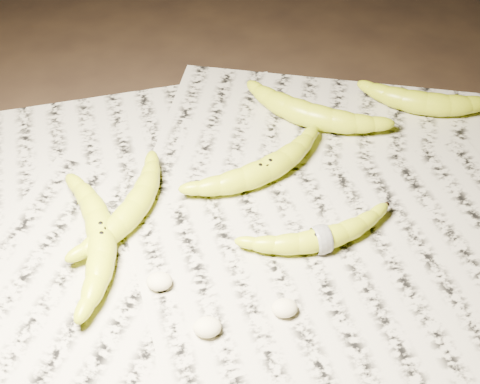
{
  "coord_description": "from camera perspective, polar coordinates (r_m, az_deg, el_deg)",
  "views": [
    {
      "loc": [
        -0.08,
        -0.65,
        0.68
      ],
      "look_at": [
        -0.02,
        -0.01,
        0.05
      ],
      "focal_mm": 50.0,
      "sensor_mm": 36.0,
      "label": 1
    }
  ],
  "objects": [
    {
      "name": "banana_taped",
      "position": [
        0.89,
        6.96,
        -3.87
      ],
      "size": [
        0.2,
        0.09,
        0.03
      ],
      "primitive_type": null,
      "rotation": [
        0.0,
        0.0,
        0.21
      ],
      "color": "yellow",
      "rests_on": "newspaper_patch"
    },
    {
      "name": "newspaper_patch",
      "position": [
        0.93,
        -0.08,
        -2.65
      ],
      "size": [
        0.9,
        0.7,
        0.01
      ],
      "primitive_type": "cube",
      "color": "#B5B09B",
      "rests_on": "ground"
    },
    {
      "name": "banana_left_a",
      "position": [
        0.9,
        -11.79,
        -3.67
      ],
      "size": [
        0.09,
        0.23,
        0.04
      ],
      "primitive_type": null,
      "rotation": [
        0.0,
        0.0,
        1.7
      ],
      "color": "yellow",
      "rests_on": "newspaper_patch"
    },
    {
      "name": "measuring_tape",
      "position": [
        0.89,
        6.96,
        -3.87
      ],
      "size": [
        0.01,
        0.04,
        0.04
      ],
      "primitive_type": "torus",
      "rotation": [
        0.0,
        1.57,
        0.21
      ],
      "color": "white",
      "rests_on": "newspaper_patch"
    },
    {
      "name": "flesh_chunk_a",
      "position": [
        0.85,
        -6.92,
        -7.42
      ],
      "size": [
        0.03,
        0.03,
        0.02
      ],
      "primitive_type": "ellipsoid",
      "color": "beige",
      "rests_on": "newspaper_patch"
    },
    {
      "name": "ground",
      "position": [
        0.94,
        1.2,
        -1.82
      ],
      "size": [
        3.0,
        3.0,
        0.0
      ],
      "primitive_type": "plane",
      "color": "black",
      "rests_on": "ground"
    },
    {
      "name": "banana_center",
      "position": [
        0.97,
        2.08,
        1.98
      ],
      "size": [
        0.21,
        0.16,
        0.04
      ],
      "primitive_type": null,
      "rotation": [
        0.0,
        0.0,
        0.51
      ],
      "color": "yellow",
      "rests_on": "newspaper_patch"
    },
    {
      "name": "banana_left_b",
      "position": [
        0.93,
        -9.12,
        -1.31
      ],
      "size": [
        0.14,
        0.2,
        0.04
      ],
      "primitive_type": null,
      "rotation": [
        0.0,
        0.0,
        1.07
      ],
      "color": "yellow",
      "rests_on": "newspaper_patch"
    },
    {
      "name": "banana_upper_b",
      "position": [
        1.13,
        15.62,
        7.44
      ],
      "size": [
        0.2,
        0.12,
        0.04
      ],
      "primitive_type": null,
      "rotation": [
        0.0,
        0.0,
        -0.31
      ],
      "color": "yellow",
      "rests_on": "newspaper_patch"
    },
    {
      "name": "banana_upper_a",
      "position": [
        1.07,
        5.95,
        6.72
      ],
      "size": [
        0.22,
        0.17,
        0.04
      ],
      "primitive_type": null,
      "rotation": [
        0.0,
        0.0,
        -0.54
      ],
      "color": "yellow",
      "rests_on": "newspaper_patch"
    },
    {
      "name": "flesh_chunk_b",
      "position": [
        0.8,
        -2.82,
        -11.28
      ],
      "size": [
        0.03,
        0.03,
        0.02
      ],
      "primitive_type": "ellipsoid",
      "color": "beige",
      "rests_on": "newspaper_patch"
    },
    {
      "name": "flesh_chunk_c",
      "position": [
        0.82,
        3.83,
        -9.69
      ],
      "size": [
        0.03,
        0.03,
        0.02
      ],
      "primitive_type": "ellipsoid",
      "color": "beige",
      "rests_on": "newspaper_patch"
    }
  ]
}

